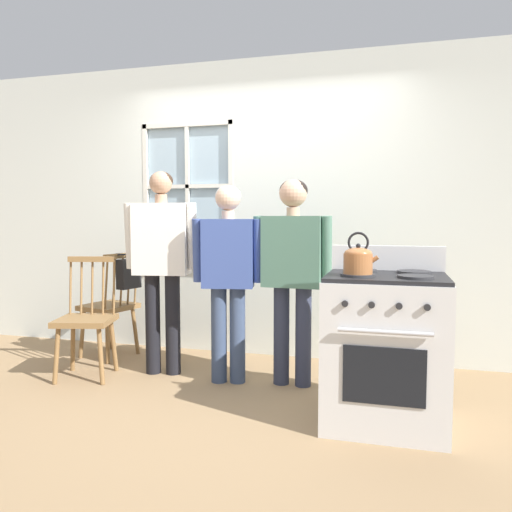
% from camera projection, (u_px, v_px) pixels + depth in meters
% --- Properties ---
extents(ground_plane, '(16.00, 16.00, 0.00)m').
position_uv_depth(ground_plane, '(213.00, 408.00, 3.32)').
color(ground_plane, '#937551').
extents(wall_back, '(6.40, 0.16, 2.70)m').
position_uv_depth(wall_back, '(268.00, 210.00, 4.56)').
color(wall_back, silver).
rests_on(wall_back, ground_plane).
extents(chair_by_window, '(0.49, 0.51, 0.95)m').
position_uv_depth(chair_by_window, '(110.00, 307.00, 4.54)').
color(chair_by_window, olive).
rests_on(chair_by_window, ground_plane).
extents(chair_near_wall, '(0.50, 0.49, 0.95)m').
position_uv_depth(chair_near_wall, '(86.00, 321.00, 3.96)').
color(chair_near_wall, olive).
rests_on(chair_near_wall, ground_plane).
extents(person_elderly_left, '(0.60, 0.27, 1.64)m').
position_uv_depth(person_elderly_left, '(162.00, 253.00, 4.00)').
color(person_elderly_left, black).
rests_on(person_elderly_left, ground_plane).
extents(person_teen_center, '(0.55, 0.28, 1.51)m').
position_uv_depth(person_teen_center, '(228.00, 265.00, 3.79)').
color(person_teen_center, '#384766').
rests_on(person_teen_center, ground_plane).
extents(person_adult_right, '(0.60, 0.23, 1.55)m').
position_uv_depth(person_adult_right, '(293.00, 261.00, 3.73)').
color(person_adult_right, '#2D3347').
rests_on(person_adult_right, ground_plane).
extents(stove, '(0.72, 0.68, 1.08)m').
position_uv_depth(stove, '(385.00, 348.00, 3.06)').
color(stove, silver).
rests_on(stove, ground_plane).
extents(kettle, '(0.21, 0.17, 0.25)m').
position_uv_depth(kettle, '(358.00, 259.00, 2.93)').
color(kettle, '#A86638').
rests_on(kettle, stove).
extents(potted_plant, '(0.14, 0.14, 0.24)m').
position_uv_depth(potted_plant, '(169.00, 242.00, 4.74)').
color(potted_plant, '#935B3D').
rests_on(potted_plant, wall_back).
extents(handbag, '(0.22, 0.24, 0.31)m').
position_uv_depth(handbag, '(128.00, 273.00, 4.40)').
color(handbag, black).
rests_on(handbag, chair_by_window).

